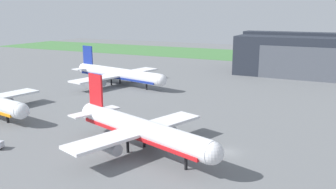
% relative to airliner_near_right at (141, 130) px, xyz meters
% --- Properties ---
extents(ground_plane, '(440.00, 440.00, 0.00)m').
position_rel_airliner_near_right_xyz_m(ground_plane, '(14.94, 7.09, -4.39)').
color(ground_plane, slate).
extents(grass_field_strip, '(440.00, 56.00, 0.08)m').
position_rel_airliner_near_right_xyz_m(grass_field_strip, '(14.94, 160.09, -4.35)').
color(grass_field_strip, '#447940').
rests_on(grass_field_strip, ground_plane).
extents(airliner_near_right, '(35.84, 30.35, 13.30)m').
position_rel_airliner_near_right_xyz_m(airliner_near_right, '(0.00, 0.00, 0.00)').
color(airliner_near_right, silver).
rests_on(airliner_near_right, ground_plane).
extents(airliner_far_left, '(42.75, 38.57, 13.14)m').
position_rel_airliner_near_right_xyz_m(airliner_far_left, '(-40.09, 51.68, -0.44)').
color(airliner_far_left, white).
rests_on(airliner_far_left, ground_plane).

